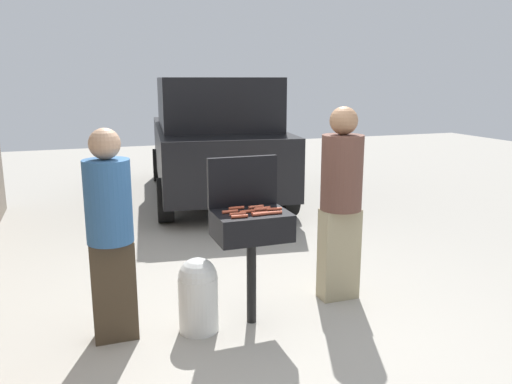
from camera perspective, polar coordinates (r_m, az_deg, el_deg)
ground_plane at (r=4.46m, az=1.76°, el=-14.20°), size 24.00×24.00×0.00m
bbq_grill at (r=4.15m, az=-0.52°, el=-4.21°), size 0.60×0.44×0.96m
grill_lid_open at (r=4.27m, az=-1.50°, el=1.18°), size 0.60×0.05×0.42m
hot_dog_0 at (r=4.19m, az=-2.21°, el=-1.80°), size 0.13×0.03×0.03m
hot_dog_1 at (r=4.01m, az=-2.05°, el=-2.46°), size 0.13×0.03×0.03m
hot_dog_2 at (r=4.00m, az=0.47°, el=-2.48°), size 0.13×0.03×0.03m
hot_dog_3 at (r=4.05m, az=2.02°, el=-2.32°), size 0.13×0.03×0.03m
hot_dog_4 at (r=4.15m, az=0.63°, el=-1.94°), size 0.13×0.03×0.03m
hot_dog_5 at (r=4.23m, az=-0.00°, el=-1.67°), size 0.13×0.03×0.03m
hot_dog_6 at (r=4.18m, az=0.73°, el=-1.83°), size 0.13×0.03×0.03m
hot_dog_7 at (r=4.08m, az=-1.01°, el=-2.19°), size 0.13×0.04×0.03m
hot_dog_8 at (r=3.94m, az=-1.86°, el=-2.74°), size 0.13×0.03×0.03m
hot_dog_9 at (r=4.08m, az=-2.90°, el=-2.19°), size 0.13×0.03×0.03m
hot_dog_10 at (r=4.15m, az=1.99°, el=-1.93°), size 0.13×0.04×0.03m
hot_dog_11 at (r=4.03m, az=0.38°, el=-2.37°), size 0.13×0.04×0.03m
propane_tank at (r=4.21m, az=-6.47°, el=-11.15°), size 0.32×0.32×0.62m
person_left at (r=4.02m, az=-15.96°, el=-3.94°), size 0.35×0.35×1.66m
person_right at (r=4.66m, az=9.45°, el=-0.59°), size 0.37×0.37×1.77m
parked_minivan at (r=8.77m, az=-4.73°, el=6.09°), size 2.49×4.61×2.02m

